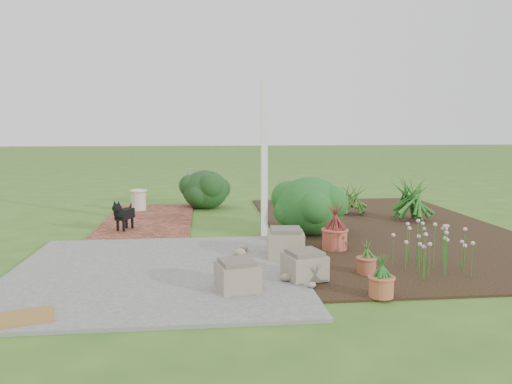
{
  "coord_description": "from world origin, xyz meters",
  "views": [
    {
      "loc": [
        -0.65,
        -7.74,
        1.77
      ],
      "look_at": [
        0.2,
        0.4,
        0.7
      ],
      "focal_mm": 35.0,
      "sensor_mm": 36.0,
      "label": 1
    }
  ],
  "objects": [
    {
      "name": "garden_bed",
      "position": [
        2.5,
        0.5,
        0.01
      ],
      "size": [
        4.0,
        7.0,
        0.03
      ],
      "primitive_type": "cube",
      "color": "black",
      "rests_on": "ground"
    },
    {
      "name": "evergreen_shrub",
      "position": [
        1.06,
        0.17,
        0.51
      ],
      "size": [
        1.5,
        1.5,
        0.96
      ],
      "primitive_type": "ellipsoid",
      "rotation": [
        0.0,
        0.0,
        -0.43
      ],
      "color": "#0C4114",
      "rests_on": "garden_bed"
    },
    {
      "name": "agapanthus_clump_front",
      "position": [
        2.28,
        1.89,
        0.41
      ],
      "size": [
        1.08,
        1.08,
        0.75
      ],
      "primitive_type": null,
      "rotation": [
        0.0,
        0.0,
        -0.34
      ],
      "color": "#11370E",
      "rests_on": "garden_bed"
    },
    {
      "name": "stone_trough_near",
      "position": [
        -0.31,
        -2.56,
        0.18
      ],
      "size": [
        0.5,
        0.5,
        0.28
      ],
      "primitive_type": "cube",
      "rotation": [
        0.0,
        0.0,
        0.23
      ],
      "color": "#746956",
      "rests_on": "concrete_patio"
    },
    {
      "name": "cream_ceramic_urn",
      "position": [
        -2.03,
        2.79,
        0.25
      ],
      "size": [
        0.33,
        0.33,
        0.41
      ],
      "primitive_type": "cylinder",
      "rotation": [
        0.0,
        0.0,
        0.09
      ],
      "color": "beige",
      "rests_on": "brick_path"
    },
    {
      "name": "stone_trough_mid",
      "position": [
        0.48,
        -2.27,
        0.18
      ],
      "size": [
        0.52,
        0.52,
        0.28
      ],
      "primitive_type": "cube",
      "rotation": [
        0.0,
        0.0,
        0.27
      ],
      "color": "#736B57",
      "rests_on": "concrete_patio"
    },
    {
      "name": "brick_path",
      "position": [
        -1.7,
        1.75,
        0.02
      ],
      "size": [
        1.6,
        3.5,
        0.04
      ],
      "primitive_type": "cube",
      "color": "brown",
      "rests_on": "ground"
    },
    {
      "name": "pink_flower_patch",
      "position": [
        2.09,
        -2.05,
        0.31
      ],
      "size": [
        0.99,
        0.99,
        0.56
      ],
      "primitive_type": null,
      "rotation": [
        0.0,
        0.0,
        0.13
      ],
      "color": "#113D0F",
      "rests_on": "garden_bed"
    },
    {
      "name": "coir_doormat",
      "position": [
        -2.37,
        -3.2,
        0.05
      ],
      "size": [
        0.73,
        0.59,
        0.02
      ],
      "primitive_type": "cube",
      "rotation": [
        0.0,
        0.0,
        0.33
      ],
      "color": "olive",
      "rests_on": "concrete_patio"
    },
    {
      "name": "concrete_patio",
      "position": [
        -1.25,
        -1.75,
        0.02
      ],
      "size": [
        3.5,
        3.5,
        0.04
      ],
      "primitive_type": "cube",
      "color": "#5D5C5A",
      "rests_on": "ground"
    },
    {
      "name": "terracotta_pot_small_right",
      "position": [
        1.15,
        -2.93,
        0.14
      ],
      "size": [
        0.26,
        0.26,
        0.21
      ],
      "primitive_type": "cylinder",
      "rotation": [
        0.0,
        0.0,
        -0.03
      ],
      "color": "#AB553A",
      "rests_on": "garden_bed"
    },
    {
      "name": "stone_trough_far",
      "position": [
        0.43,
        -1.21,
        0.2
      ],
      "size": [
        0.53,
        0.53,
        0.32
      ],
      "primitive_type": "cube",
      "rotation": [
        0.0,
        0.0,
        -0.1
      ],
      "color": "gray",
      "rests_on": "concrete_patio"
    },
    {
      "name": "terracotta_pot_bronze",
      "position": [
        1.2,
        -0.9,
        0.17
      ],
      "size": [
        0.47,
        0.47,
        0.29
      ],
      "primitive_type": "cylinder",
      "rotation": [
        0.0,
        0.0,
        -0.42
      ],
      "color": "#A84D38",
      "rests_on": "garden_bed"
    },
    {
      "name": "purple_flowering_bush",
      "position": [
        -0.63,
        3.14,
        0.43
      ],
      "size": [
        1.22,
        1.22,
        0.86
      ],
      "primitive_type": "ellipsoid",
      "rotation": [
        0.0,
        0.0,
        -0.24
      ],
      "color": "black",
      "rests_on": "ground"
    },
    {
      "name": "terracotta_pot_small_left",
      "position": [
        1.27,
        -2.1,
        0.13
      ],
      "size": [
        0.26,
        0.26,
        0.19
      ],
      "primitive_type": "cylinder",
      "rotation": [
        0.0,
        0.0,
        -0.13
      ],
      "color": "#974D33",
      "rests_on": "garden_bed"
    },
    {
      "name": "ground",
      "position": [
        0.0,
        0.0,
        0.0
      ],
      "size": [
        80.0,
        80.0,
        0.0
      ],
      "primitive_type": "plane",
      "color": "#37611E",
      "rests_on": "ground"
    },
    {
      "name": "black_dog",
      "position": [
        -2.01,
        0.7,
        0.33
      ],
      "size": [
        0.32,
        0.53,
        0.48
      ],
      "rotation": [
        0.0,
        0.0,
        -0.41
      ],
      "color": "black",
      "rests_on": "brick_path"
    },
    {
      "name": "veranda_post",
      "position": [
        0.3,
        0.1,
        1.25
      ],
      "size": [
        0.1,
        0.1,
        2.5
      ],
      "primitive_type": "cube",
      "color": "white",
      "rests_on": "ground"
    },
    {
      "name": "agapanthus_clump_back",
      "position": [
        3.2,
        1.15,
        0.51
      ],
      "size": [
        1.24,
        1.24,
        0.95
      ],
      "primitive_type": null,
      "rotation": [
        0.0,
        0.0,
        0.19
      ],
      "color": "#104018",
      "rests_on": "garden_bed"
    }
  ]
}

